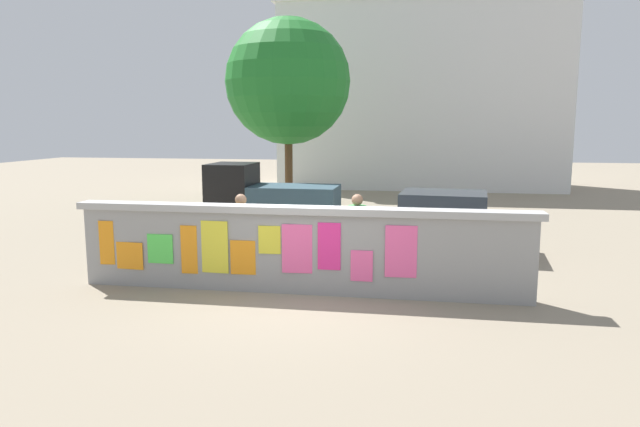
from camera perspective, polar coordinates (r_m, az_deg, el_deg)
ground at (r=17.88m, az=3.11°, el=-0.57°), size 60.00×60.00×0.00m
poster_wall at (r=9.96m, az=-2.16°, el=-3.51°), size 8.12×0.42×1.53m
auto_rickshaw_truck at (r=16.06m, az=-5.36°, el=1.59°), size 3.62×1.54×1.85m
car_parked at (r=13.43m, az=11.54°, el=-0.71°), size 3.95×2.06×1.40m
motorcycle at (r=12.70m, az=-15.31°, el=-2.61°), size 1.89×0.62×0.87m
bicycle_near at (r=12.67m, az=-3.56°, el=-2.79°), size 1.71×0.44×0.95m
person_walking at (r=10.93m, az=3.72°, el=-1.35°), size 0.48×0.48×1.62m
person_bystander at (r=11.02m, az=-7.86°, el=-1.33°), size 0.37×0.37×1.62m
tree_roadside at (r=20.22m, az=-3.21°, el=12.99°), size 4.32×4.32×6.56m
building_background at (r=27.97m, az=9.96°, el=11.75°), size 13.09×5.23×8.77m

